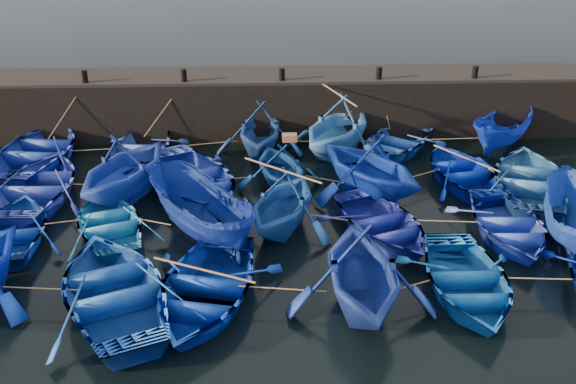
{
  "coord_description": "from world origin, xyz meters",
  "views": [
    {
      "loc": [
        -0.74,
        -15.95,
        10.41
      ],
      "look_at": [
        0.0,
        3.2,
        0.7
      ],
      "focal_mm": 40.0,
      "sensor_mm": 36.0,
      "label": 1
    }
  ],
  "objects_px": {
    "boat_13": "(16,228)",
    "wooden_crate": "(290,138)",
    "boat_0": "(38,151)",
    "boat_8": "(191,179)"
  },
  "relations": [
    {
      "from": "boat_8",
      "to": "boat_13",
      "type": "bearing_deg",
      "value": -178.33
    },
    {
      "from": "boat_8",
      "to": "wooden_crate",
      "type": "relative_size",
      "value": 11.32
    },
    {
      "from": "boat_13",
      "to": "wooden_crate",
      "type": "relative_size",
      "value": 8.26
    },
    {
      "from": "boat_13",
      "to": "wooden_crate",
      "type": "height_order",
      "value": "wooden_crate"
    },
    {
      "from": "wooden_crate",
      "to": "boat_13",
      "type": "bearing_deg",
      "value": -159.89
    },
    {
      "from": "boat_0",
      "to": "boat_8",
      "type": "bearing_deg",
      "value": 162.02
    },
    {
      "from": "boat_13",
      "to": "wooden_crate",
      "type": "bearing_deg",
      "value": -168.45
    },
    {
      "from": "boat_0",
      "to": "boat_13",
      "type": "distance_m",
      "value": 5.84
    },
    {
      "from": "boat_0",
      "to": "boat_13",
      "type": "height_order",
      "value": "boat_0"
    },
    {
      "from": "boat_8",
      "to": "wooden_crate",
      "type": "height_order",
      "value": "wooden_crate"
    }
  ]
}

